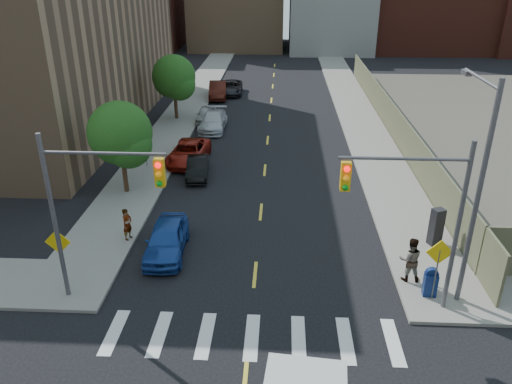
# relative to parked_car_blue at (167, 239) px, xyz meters

# --- Properties ---
(sidewalk_nw) EXTENTS (3.50, 73.00, 0.15)m
(sidewalk_nw) POSITION_rel_parked_car_blue_xyz_m (-3.55, 31.93, -0.67)
(sidewalk_nw) COLOR gray
(sidewalk_nw) RESTS_ON ground
(sidewalk_ne) EXTENTS (3.50, 73.00, 0.15)m
(sidewalk_ne) POSITION_rel_parked_car_blue_xyz_m (11.95, 31.93, -0.67)
(sidewalk_ne) COLOR gray
(sidewalk_ne) RESTS_ON ground
(fence_north) EXTENTS (0.12, 44.00, 2.50)m
(fence_north) POSITION_rel_parked_car_blue_xyz_m (13.80, 18.43, 0.51)
(fence_north) COLOR #5B5C40
(fence_north) RESTS_ON ground
(bg_bldg_west) EXTENTS (14.00, 18.00, 12.00)m
(bg_bldg_west) POSITION_rel_parked_car_blue_xyz_m (-17.80, 60.43, 5.26)
(bg_bldg_west) COLOR #592319
(bg_bldg_west) RESTS_ON ground
(bg_bldg_center) EXTENTS (12.00, 16.00, 10.00)m
(bg_bldg_center) POSITION_rel_parked_car_blue_xyz_m (12.20, 60.43, 4.26)
(bg_bldg_center) COLOR gray
(bg_bldg_center) RESTS_ON ground
(signal_nw) EXTENTS (4.59, 0.30, 7.00)m
(signal_nw) POSITION_rel_parked_car_blue_xyz_m (-1.78, -3.57, 3.79)
(signal_nw) COLOR #59595E
(signal_nw) RESTS_ON ground
(signal_ne) EXTENTS (4.59, 0.30, 7.00)m
(signal_ne) POSITION_rel_parked_car_blue_xyz_m (10.18, -3.57, 3.79)
(signal_ne) COLOR #59595E
(signal_ne) RESTS_ON ground
(streetlight_ne) EXTENTS (0.25, 3.70, 9.00)m
(streetlight_ne) POSITION_rel_parked_car_blue_xyz_m (12.40, -2.67, 4.48)
(streetlight_ne) COLOR #59595E
(streetlight_ne) RESTS_ON ground
(warn_sign_nw) EXTENTS (1.06, 0.06, 2.83)m
(warn_sign_nw) POSITION_rel_parked_car_blue_xyz_m (-3.60, -3.07, 1.25)
(warn_sign_nw) COLOR #59595E
(warn_sign_nw) RESTS_ON ground
(warn_sign_ne) EXTENTS (1.06, 0.06, 2.83)m
(warn_sign_ne) POSITION_rel_parked_car_blue_xyz_m (11.40, -3.07, 1.25)
(warn_sign_ne) COLOR #59595E
(warn_sign_ne) RESTS_ON ground
(warn_sign_midwest) EXTENTS (1.06, 0.06, 2.83)m
(warn_sign_midwest) POSITION_rel_parked_car_blue_xyz_m (-3.60, 10.43, 1.25)
(warn_sign_midwest) COLOR #59595E
(warn_sign_midwest) RESTS_ON ground
(tree_west_near) EXTENTS (3.66, 3.64, 5.52)m
(tree_west_near) POSITION_rel_parked_car_blue_xyz_m (-3.80, 6.48, 2.74)
(tree_west_near) COLOR #332114
(tree_west_near) RESTS_ON ground
(tree_west_far) EXTENTS (3.66, 3.64, 5.52)m
(tree_west_far) POSITION_rel_parked_car_blue_xyz_m (-3.80, 21.48, 2.74)
(tree_west_far) COLOR #332114
(tree_west_far) RESTS_ON ground
(parked_car_blue) EXTENTS (1.96, 4.43, 1.48)m
(parked_car_blue) POSITION_rel_parked_car_blue_xyz_m (0.00, 0.00, 0.00)
(parked_car_blue) COLOR #1B4295
(parked_car_blue) RESTS_ON ground
(parked_car_black) EXTENTS (1.65, 3.83, 1.23)m
(parked_car_black) POSITION_rel_parked_car_blue_xyz_m (0.00, 9.15, -0.13)
(parked_car_black) COLOR black
(parked_car_black) RESTS_ON ground
(parked_car_red) EXTENTS (2.67, 5.12, 1.38)m
(parked_car_red) POSITION_rel_parked_car_blue_xyz_m (-1.03, 11.65, -0.05)
(parked_car_red) COLOR maroon
(parked_car_red) RESTS_ON ground
(parked_car_silver) EXTENTS (2.06, 4.92, 1.42)m
(parked_car_silver) POSITION_rel_parked_car_blue_xyz_m (-0.28, 18.84, -0.03)
(parked_car_silver) COLOR #B8BBC0
(parked_car_silver) RESTS_ON ground
(parked_car_white) EXTENTS (1.55, 3.78, 1.28)m
(parked_car_white) POSITION_rel_parked_car_blue_xyz_m (-1.14, 20.92, -0.10)
(parked_car_white) COLOR #B4B4B4
(parked_car_white) RESTS_ON ground
(parked_car_maroon) EXTENTS (2.10, 4.92, 1.58)m
(parked_car_maroon) POSITION_rel_parked_car_blue_xyz_m (-1.15, 29.11, 0.05)
(parked_car_maroon) COLOR #3A130B
(parked_car_maroon) RESTS_ON ground
(parked_car_grey) EXTENTS (2.44, 4.92, 1.34)m
(parked_car_grey) POSITION_rel_parked_car_blue_xyz_m (0.00, 30.79, -0.07)
(parked_car_grey) COLOR black
(parked_car_grey) RESTS_ON ground
(mailbox) EXTENTS (0.55, 0.44, 1.27)m
(mailbox) POSITION_rel_parked_car_blue_xyz_m (11.33, -2.85, 0.02)
(mailbox) COLOR navy
(mailbox) RESTS_ON sidewalk_ne
(payphone) EXTENTS (0.68, 0.63, 1.85)m
(payphone) POSITION_rel_parked_car_blue_xyz_m (12.62, 1.24, 0.33)
(payphone) COLOR black
(payphone) RESTS_ON sidewalk_ne
(pedestrian_west) EXTENTS (0.57, 0.69, 1.61)m
(pedestrian_west) POSITION_rel_parked_car_blue_xyz_m (-2.10, 0.95, 0.21)
(pedestrian_west) COLOR gray
(pedestrian_west) RESTS_ON sidewalk_nw
(pedestrian_east) EXTENTS (1.00, 0.80, 1.98)m
(pedestrian_east) POSITION_rel_parked_car_blue_xyz_m (10.71, -1.81, 0.40)
(pedestrian_east) COLOR gray
(pedestrian_east) RESTS_ON sidewalk_ne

